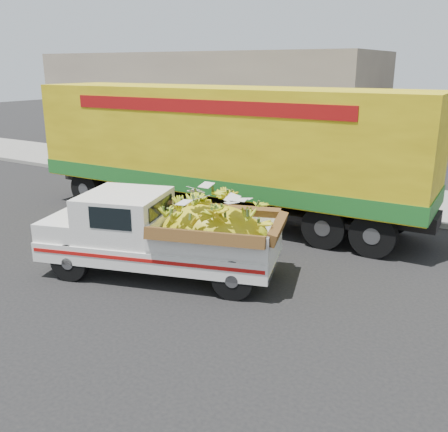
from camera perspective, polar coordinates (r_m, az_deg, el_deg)
The scene contains 6 objects.
ground at distance 11.97m, azimuth -7.85°, elevation -4.76°, with size 100.00×100.00×0.00m, color black.
curb at distance 16.84m, azimuth 5.41°, elevation 1.96°, with size 60.00×0.25×0.15m, color gray.
sidewalk at distance 18.69m, azimuth 8.30°, elevation 3.34°, with size 60.00×4.00×0.14m, color gray.
building_left at distance 27.31m, azimuth -2.13°, elevation 12.88°, with size 18.00×6.00×5.00m, color gray.
pickup_truck at distance 10.61m, azimuth -5.43°, elevation -2.07°, with size 5.35×3.24×1.77m.
semi_trailer at distance 14.50m, azimuth -0.11°, elevation 7.89°, with size 12.03×2.91×3.80m.
Camera 1 is at (7.20, -8.51, 4.37)m, focal length 40.00 mm.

